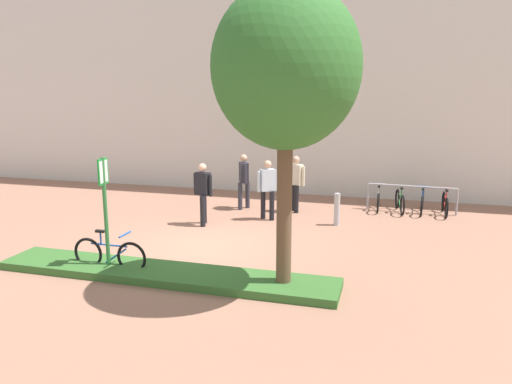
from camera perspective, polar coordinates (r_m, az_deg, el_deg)
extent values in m
plane|color=#936651|center=(11.88, -6.18, -6.25)|extent=(60.00, 60.00, 0.00)
cube|color=silver|center=(18.14, 2.14, 16.01)|extent=(28.00, 1.20, 10.00)
cube|color=#336028|center=(10.05, -10.71, -9.32)|extent=(7.00, 1.10, 0.16)
cylinder|color=brown|center=(8.91, 3.31, -2.25)|extent=(0.28, 0.28, 3.02)
ellipsoid|color=#2D6628|center=(8.65, 3.51, 14.34)|extent=(2.59, 2.59, 2.85)
cylinder|color=#2D7238|center=(10.31, -17.10, -2.66)|extent=(0.08, 0.08, 2.37)
cube|color=#198C33|center=(10.13, -17.41, 2.30)|extent=(0.05, 0.36, 0.52)
cube|color=white|center=(10.13, -17.41, 2.30)|extent=(0.06, 0.30, 0.44)
torus|color=black|center=(10.88, -18.97, -6.73)|extent=(0.66, 0.07, 0.66)
torus|color=black|center=(10.34, -14.31, -7.42)|extent=(0.66, 0.07, 0.66)
cylinder|color=#194CA5|center=(10.53, -16.77, -5.94)|extent=(0.84, 0.05, 0.04)
cylinder|color=#194CA5|center=(10.56, -16.23, -7.31)|extent=(0.61, 0.04, 0.44)
cylinder|color=#194CA5|center=(10.60, -17.64, -5.20)|extent=(0.04, 0.04, 0.28)
cube|color=black|center=(10.55, -17.70, -4.37)|extent=(0.20, 0.08, 0.05)
cylinder|color=#194CA5|center=(10.25, -15.03, -4.80)|extent=(0.05, 0.42, 0.04)
cylinder|color=#99999E|center=(15.72, 12.90, -0.49)|extent=(0.06, 0.06, 0.80)
cylinder|color=#99999E|center=(15.69, 22.37, -1.12)|extent=(0.06, 0.06, 0.80)
cylinder|color=#99999E|center=(15.57, 17.72, 0.62)|extent=(2.60, 0.20, 0.06)
torus|color=black|center=(15.28, 14.03, -1.27)|extent=(0.06, 0.61, 0.61)
torus|color=black|center=(16.20, 14.10, -0.54)|extent=(0.06, 0.61, 0.61)
cylinder|color=silver|center=(15.70, 14.10, -0.18)|extent=(0.04, 0.77, 0.03)
cylinder|color=silver|center=(15.84, 14.07, -0.93)|extent=(0.04, 0.56, 0.40)
cylinder|color=silver|center=(15.51, 14.11, 0.10)|extent=(0.03, 0.03, 0.26)
cube|color=black|center=(15.48, 14.14, 0.63)|extent=(0.08, 0.18, 0.05)
cylinder|color=silver|center=(16.00, 14.17, 0.92)|extent=(0.39, 0.04, 0.04)
torus|color=black|center=(15.20, 16.70, -1.49)|extent=(0.15, 0.61, 0.61)
torus|color=black|center=(16.10, 16.15, -0.73)|extent=(0.15, 0.61, 0.61)
cylinder|color=#1E7233|center=(15.60, 16.46, -0.38)|extent=(0.15, 0.77, 0.03)
cylinder|color=#1E7233|center=(15.74, 16.36, -1.14)|extent=(0.12, 0.56, 0.40)
cylinder|color=#1E7233|center=(15.42, 16.58, -0.11)|extent=(0.03, 0.03, 0.26)
cube|color=black|center=(15.39, 16.62, 0.43)|extent=(0.10, 0.19, 0.05)
cylinder|color=#1E7233|center=(15.90, 16.30, 0.73)|extent=(0.39, 0.09, 0.04)
torus|color=black|center=(15.26, 18.74, -1.57)|extent=(0.10, 0.61, 0.61)
torus|color=black|center=(16.17, 18.85, -0.84)|extent=(0.10, 0.61, 0.61)
cylinder|color=#194CA5|center=(15.67, 18.84, -0.48)|extent=(0.09, 0.77, 0.03)
cylinder|color=#194CA5|center=(15.81, 18.80, -1.23)|extent=(0.08, 0.56, 0.40)
cylinder|color=#194CA5|center=(15.49, 18.85, -0.20)|extent=(0.03, 0.03, 0.26)
cube|color=black|center=(15.46, 18.89, 0.33)|extent=(0.09, 0.19, 0.05)
cylinder|color=#194CA5|center=(15.98, 18.94, 0.62)|extent=(0.39, 0.07, 0.04)
torus|color=black|center=(15.27, 21.32, -1.75)|extent=(0.06, 0.61, 0.61)
torus|color=black|center=(16.18, 21.01, -1.00)|extent=(0.06, 0.61, 0.61)
cylinder|color=red|center=(15.68, 21.21, -0.64)|extent=(0.03, 0.77, 0.03)
cylinder|color=red|center=(15.82, 21.12, -1.40)|extent=(0.03, 0.56, 0.40)
cylinder|color=red|center=(15.49, 21.30, -0.37)|extent=(0.03, 0.03, 0.26)
cube|color=black|center=(15.46, 21.34, 0.16)|extent=(0.07, 0.18, 0.05)
cylinder|color=red|center=(15.98, 21.16, 0.46)|extent=(0.39, 0.04, 0.04)
cylinder|color=#ADADB2|center=(13.64, 9.41, -2.00)|extent=(0.16, 0.16, 0.90)
cylinder|color=black|center=(13.98, 1.86, -1.61)|extent=(0.14, 0.14, 0.85)
cylinder|color=black|center=(14.14, 0.83, -1.45)|extent=(0.14, 0.14, 0.85)
cube|color=silver|center=(13.91, 1.35, 1.42)|extent=(0.47, 0.43, 0.62)
cylinder|color=silver|center=(14.01, 2.35, 1.35)|extent=(0.09, 0.09, 0.59)
cylinder|color=silver|center=(13.83, 0.34, 1.23)|extent=(0.09, 0.09, 0.59)
sphere|color=tan|center=(13.84, 1.36, 3.25)|extent=(0.22, 0.22, 0.22)
cylinder|color=black|center=(15.12, 4.49, -0.61)|extent=(0.14, 0.14, 0.85)
cylinder|color=black|center=(14.87, 4.73, -0.84)|extent=(0.14, 0.14, 0.85)
cube|color=beige|center=(14.85, 4.65, 2.04)|extent=(0.45, 0.35, 0.62)
cylinder|color=beige|center=(14.98, 3.77, 2.02)|extent=(0.09, 0.09, 0.59)
cylinder|color=beige|center=(14.74, 5.54, 1.83)|extent=(0.09, 0.09, 0.59)
sphere|color=tan|center=(14.78, 4.68, 3.76)|extent=(0.22, 0.22, 0.22)
cylinder|color=black|center=(13.76, -6.06, -1.90)|extent=(0.14, 0.14, 0.85)
cylinder|color=black|center=(13.41, -6.24, -2.26)|extent=(0.14, 0.14, 0.85)
cube|color=black|center=(13.43, -6.21, 0.97)|extent=(0.45, 0.34, 0.62)
cylinder|color=black|center=(13.59, -7.08, 0.95)|extent=(0.09, 0.09, 0.59)
cylinder|color=black|center=(13.28, -5.32, 0.73)|extent=(0.09, 0.09, 0.59)
sphere|color=tan|center=(13.35, -6.26, 2.87)|extent=(0.22, 0.22, 0.22)
cylinder|color=#2D2D38|center=(15.23, -1.86, -0.50)|extent=(0.14, 0.14, 0.85)
cylinder|color=#2D2D38|center=(15.45, -1.00, -0.31)|extent=(0.14, 0.14, 0.85)
cube|color=#2D2D38|center=(15.20, -1.44, 2.30)|extent=(0.40, 0.47, 0.62)
cylinder|color=#2D2D38|center=(14.95, -1.25, 2.03)|extent=(0.09, 0.09, 0.59)
cylinder|color=#2D2D38|center=(15.46, -1.62, 2.35)|extent=(0.09, 0.09, 0.59)
sphere|color=tan|center=(15.13, -1.45, 3.98)|extent=(0.22, 0.22, 0.22)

